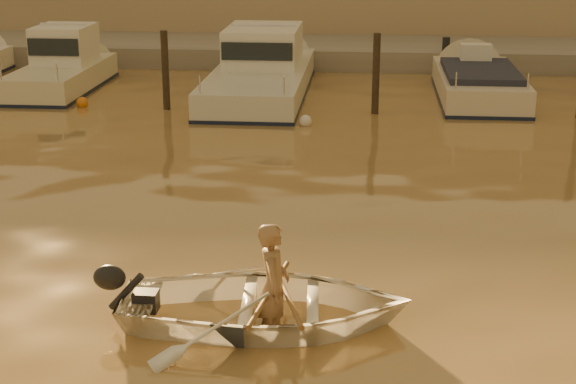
# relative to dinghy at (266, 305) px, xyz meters

# --- Properties ---
(dinghy) EXTENTS (3.73, 2.76, 0.74)m
(dinghy) POSITION_rel_dinghy_xyz_m (0.00, 0.00, 0.00)
(dinghy) COLOR white
(dinghy) RESTS_ON ground_plane
(person) EXTENTS (0.42, 0.61, 1.61)m
(person) POSITION_rel_dinghy_xyz_m (0.10, 0.01, 0.26)
(person) COLOR #906B48
(person) RESTS_ON dinghy
(outboard_motor) EXTENTS (0.92, 0.45, 0.70)m
(outboard_motor) POSITION_rel_dinghy_xyz_m (-1.50, -0.09, 0.03)
(outboard_motor) COLOR black
(outboard_motor) RESTS_ON dinghy
(oar_port) EXTENTS (0.61, 2.04, 0.13)m
(oar_port) POSITION_rel_dinghy_xyz_m (0.25, 0.01, 0.17)
(oar_port) COLOR olive
(oar_port) RESTS_ON dinghy
(oar_starboard) EXTENTS (0.30, 2.09, 0.13)m
(oar_starboard) POSITION_rel_dinghy_xyz_m (0.05, 0.00, 0.17)
(oar_starboard) COLOR brown
(oar_starboard) RESTS_ON dinghy
(moored_boat_1) EXTENTS (1.86, 5.67, 1.75)m
(moored_boat_1) POSITION_rel_dinghy_xyz_m (-7.45, 14.12, 0.37)
(moored_boat_1) COLOR beige
(moored_boat_1) RESTS_ON ground_plane
(moored_boat_2) EXTENTS (2.50, 8.31, 1.75)m
(moored_boat_2) POSITION_rel_dinghy_xyz_m (-1.80, 14.12, 0.37)
(moored_boat_2) COLOR beige
(moored_boat_2) RESTS_ON ground_plane
(moored_boat_3) EXTENTS (2.13, 6.13, 0.95)m
(moored_boat_3) POSITION_rel_dinghy_xyz_m (4.14, 14.12, -0.03)
(moored_boat_3) COLOR beige
(moored_boat_3) RESTS_ON ground_plane
(piling_1) EXTENTS (0.18, 0.18, 2.20)m
(piling_1) POSITION_rel_dinghy_xyz_m (-3.94, 11.92, 0.65)
(piling_1) COLOR #2D2319
(piling_1) RESTS_ON ground_plane
(piling_2) EXTENTS (0.18, 0.18, 2.20)m
(piling_2) POSITION_rel_dinghy_xyz_m (1.36, 11.92, 0.65)
(piling_2) COLOR #2D2319
(piling_2) RESTS_ON ground_plane
(fender_b) EXTENTS (0.30, 0.30, 0.30)m
(fender_b) POSITION_rel_dinghy_xyz_m (-6.20, 12.04, -0.15)
(fender_b) COLOR orange
(fender_b) RESTS_ON ground_plane
(fender_c) EXTENTS (0.30, 0.30, 0.30)m
(fender_c) POSITION_rel_dinghy_xyz_m (-0.27, 10.49, -0.15)
(fender_c) COLOR silver
(fender_c) RESTS_ON ground_plane
(fender_d) EXTENTS (0.30, 0.30, 0.30)m
(fender_d) POSITION_rel_dinghy_xyz_m (4.23, 12.11, -0.15)
(fender_d) COLOR #C93F17
(fender_d) RESTS_ON ground_plane
(quay) EXTENTS (52.00, 4.00, 1.00)m
(quay) POSITION_rel_dinghy_xyz_m (1.56, 19.62, -0.10)
(quay) COLOR gray
(quay) RESTS_ON ground_plane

